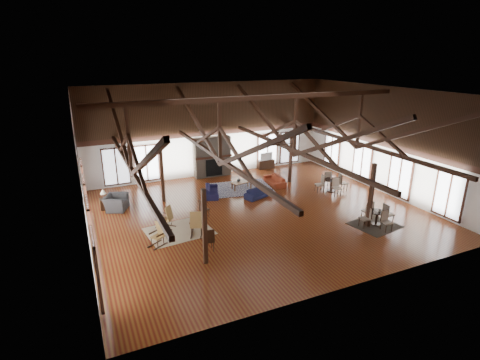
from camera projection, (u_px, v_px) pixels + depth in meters
name	position (u px, v px, depth m)	size (l,w,h in m)	color
floor	(258.00, 213.00, 19.02)	(16.00, 16.00, 0.00)	brown
ceiling	(260.00, 92.00, 17.10)	(16.00, 14.00, 0.02)	black
wall_back	(210.00, 130.00, 24.12)	(16.00, 0.02, 6.00)	silver
wall_front	(357.00, 207.00, 12.01)	(16.00, 0.02, 6.00)	silver
wall_left	(80.00, 177.00, 14.98)	(0.02, 14.00, 6.00)	silver
wall_right	(385.00, 141.00, 21.15)	(0.02, 14.00, 6.00)	silver
roof_truss	(259.00, 135.00, 17.73)	(15.60, 14.07, 3.14)	black
post_grid	(258.00, 184.00, 18.54)	(8.16, 7.16, 3.05)	black
fireplace	(212.00, 157.00, 24.38)	(2.50, 0.69, 2.60)	#716456
ceiling_fan	(278.00, 144.00, 17.16)	(1.60, 1.60, 0.75)	black
sofa_navy_front	(259.00, 193.00, 21.01)	(1.69, 0.66, 0.49)	#121433
sofa_navy_left	(212.00, 191.00, 21.28)	(0.71, 1.82, 0.53)	#141334
sofa_orange	(275.00, 180.00, 23.04)	(0.72, 1.83, 0.54)	maroon
coffee_table	(241.00, 182.00, 22.21)	(1.35, 0.88, 0.48)	brown
vase	(239.00, 180.00, 22.17)	(0.20, 0.20, 0.21)	#B2B2B2
armchair	(116.00, 203.00, 19.29)	(1.03, 1.18, 0.77)	#2E2E30
side_table_lamp	(104.00, 202.00, 19.33)	(0.43, 0.43, 1.10)	black
rocking_chair_a	(167.00, 218.00, 17.21)	(0.93, 0.90, 1.09)	olive
rocking_chair_b	(196.00, 224.00, 16.47)	(0.80, 1.02, 1.17)	olive
rocking_chair_c	(159.00, 234.00, 15.69)	(0.90, 0.77, 1.02)	olive
side_chair_a	(203.00, 208.00, 18.29)	(0.49, 0.49, 0.91)	black
side_chair_b	(209.00, 238.00, 15.10)	(0.47, 0.47, 1.01)	black
cafe_table_near	(377.00, 215.00, 17.55)	(1.81, 1.81, 0.94)	black
cafe_table_far	(331.00, 183.00, 21.84)	(1.98, 1.98, 1.01)	black
cup_near	(380.00, 211.00, 17.44)	(0.12, 0.12, 0.10)	#B2B2B2
cup_far	(332.00, 178.00, 21.80)	(0.14, 0.14, 0.11)	#B2B2B2
tv_console	(266.00, 164.00, 26.31)	(1.21, 0.45, 0.61)	black
television	(266.00, 156.00, 26.12)	(0.94, 0.12, 0.54)	#B2B2B2
rug_tan	(179.00, 231.00, 17.02)	(2.82, 2.22, 0.01)	tan
rug_navy	(241.00, 188.00, 22.51)	(3.52, 2.64, 0.01)	#191845
rug_dark	(375.00, 225.00, 17.63)	(2.00, 1.82, 0.01)	black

